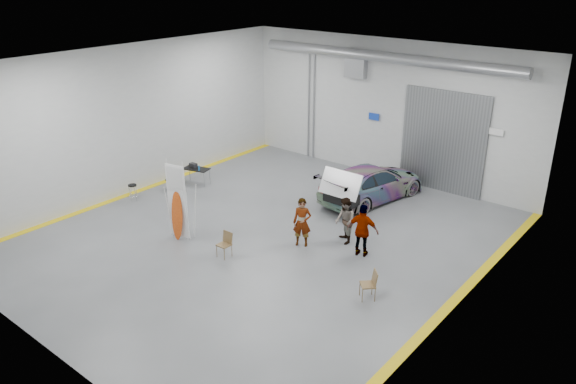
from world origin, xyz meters
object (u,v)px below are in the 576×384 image
Objects in this scene: person_a at (302,222)px; surfboard_display at (176,208)px; work_table at (196,168)px; office_chair at (173,181)px; folding_chair_near at (224,249)px; folding_chair_far at (368,290)px; person_c at (363,231)px; sedan_car at (372,183)px; shop_stool at (133,193)px; person_b at (345,221)px.

surfboard_display is (-3.62, -2.32, 0.32)m from person_a.
office_chair is at bearing -99.15° from work_table.
folding_chair_near is 0.96× the size of folding_chair_far.
surfboard_display is (-5.57, -2.99, 0.27)m from person_c.
sedan_car is 9.56m from shop_stool.
surfboard_display is 7.18m from folding_chair_far.
folding_chair_near is (2.16, 0.09, -0.90)m from surfboard_display.
person_b is 1.84× the size of folding_chair_far.
person_b is at bearing 26.36° from surfboard_display.
work_table is at bearing 79.50° from shop_stool.
person_c is 9.74m from shop_stool.
folding_chair_far is 11.02m from shop_stool.
shop_stool is (-7.30, -6.17, -0.36)m from sedan_car.
folding_chair_near is 1.22× the size of shop_stool.
sedan_car is at bearing 166.42° from folding_chair_far.
person_b is at bearing 53.28° from folding_chair_near.
folding_chair_near is at bearing -8.91° from shop_stool.
person_b reaches higher than folding_chair_near.
surfboard_display is 4.18m from shop_stool.
folding_chair_near is at bearing -20.40° from office_chair.
sedan_car is 5.21× the size of office_chair.
sedan_car is at bearing 40.20° from shop_stool.
sedan_car reaches higher than folding_chair_far.
sedan_car is 3.00× the size of person_b.
sedan_car is at bearing 55.16° from surfboard_display.
folding_chair_near is 0.69× the size of work_table.
work_table is (-10.49, 3.00, 0.43)m from folding_chair_far.
work_table is (-8.99, 0.94, -0.19)m from person_c.
shop_stool is (-11.02, 0.12, 0.07)m from folding_chair_far.
sedan_car is 4.78m from person_c.
person_a is 1.47m from person_b.
sedan_car is 1.69× the size of surfboard_display.
surfboard_display is 2.35× the size of work_table.
folding_chair_near is 4.97m from folding_chair_far.
sedan_car is 2.72× the size of person_c.
surfboard_display reaches higher than folding_chair_near.
folding_chair_far is (7.06, 0.93, -0.89)m from surfboard_display.
folding_chair_far is 10.92m from work_table.
surfboard_display is 2.35m from folding_chair_near.
person_b is 5.74m from surfboard_display.
work_table is (-7.04, 1.61, -0.15)m from person_a.
work_table is at bearing 37.08° from sedan_car.
folding_chair_far is at bearing -0.63° from shop_stool.
folding_chair_near is at bearing -124.49° from folding_chair_far.
sedan_car is at bearing 37.30° from office_chair.
sedan_car is 7.97m from surfboard_display.
person_b is 1.73× the size of office_chair.
office_chair is (0.36, 1.77, 0.07)m from shop_stool.
office_chair is (-9.17, -0.17, -0.48)m from person_c.
person_b is (1.00, 1.08, -0.04)m from person_a.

